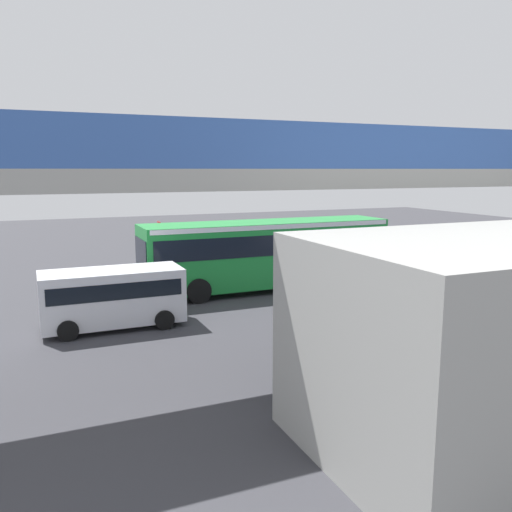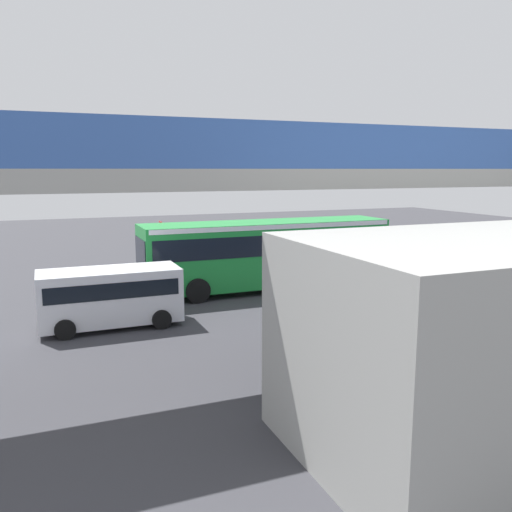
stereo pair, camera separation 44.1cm
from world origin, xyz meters
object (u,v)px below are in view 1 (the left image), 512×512
(bicycle_orange, at_px, (454,286))
(pedestrian, at_px, (284,254))
(bicycle_black, at_px, (462,277))
(city_bus, at_px, (267,249))
(bicycle_blue, at_px, (438,271))
(traffic_sign, at_px, (159,239))
(parked_van, at_px, (112,294))

(bicycle_orange, height_order, pedestrian, pedestrian)
(pedestrian, bearing_deg, bicycle_black, 132.61)
(city_bus, relative_size, bicycle_orange, 6.52)
(bicycle_orange, height_order, bicycle_blue, same)
(bicycle_orange, distance_m, bicycle_blue, 3.63)
(pedestrian, relative_size, traffic_sign, 0.64)
(bicycle_orange, height_order, traffic_sign, traffic_sign)
(bicycle_black, distance_m, bicycle_blue, 1.72)
(pedestrian, bearing_deg, bicycle_blue, 141.37)
(traffic_sign, bearing_deg, bicycle_black, 147.10)
(bicycle_black, bearing_deg, bicycle_orange, 38.00)
(city_bus, height_order, bicycle_black, city_bus)
(bicycle_black, xyz_separation_m, bicycle_orange, (1.79, 1.40, 0.00))
(city_bus, height_order, parked_van, city_bus)
(parked_van, xyz_separation_m, bicycle_blue, (-16.52, -2.17, -0.81))
(city_bus, relative_size, bicycle_black, 6.52)
(bicycle_black, distance_m, pedestrian, 9.16)
(pedestrian, bearing_deg, traffic_sign, -13.05)
(city_bus, height_order, traffic_sign, city_bus)
(parked_van, bearing_deg, traffic_sign, -112.91)
(bicycle_blue, xyz_separation_m, pedestrian, (6.27, -5.01, 0.51))
(city_bus, xyz_separation_m, pedestrian, (-2.82, -3.88, -1.00))
(bicycle_orange, xyz_separation_m, pedestrian, (4.40, -8.13, 0.51))
(city_bus, xyz_separation_m, bicycle_black, (-9.01, 2.85, -1.51))
(parked_van, height_order, bicycle_black, parked_van)
(city_bus, xyz_separation_m, parked_van, (7.43, 3.31, -0.70))
(city_bus, bearing_deg, bicycle_blue, 172.88)
(pedestrian, bearing_deg, city_bus, 53.94)
(traffic_sign, bearing_deg, city_bus, 124.75)
(city_bus, height_order, pedestrian, city_bus)
(city_bus, relative_size, pedestrian, 6.44)
(parked_van, height_order, bicycle_orange, parked_van)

